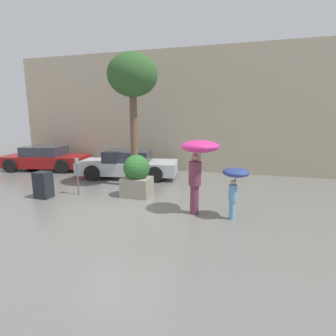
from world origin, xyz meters
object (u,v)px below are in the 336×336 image
at_px(person_adult, 199,156).
at_px(parked_car_far, 45,159).
at_px(parked_car_near, 128,165).
at_px(street_tree, 133,78).
at_px(person_child, 235,179).
at_px(parking_meter, 77,169).
at_px(planter_box, 137,176).
at_px(newspaper_box, 43,185).

height_order(person_adult, parked_car_far, person_adult).
relative_size(parked_car_near, street_tree, 0.92).
bearing_deg(person_adult, parked_car_far, 109.56).
relative_size(person_adult, parked_car_far, 0.45).
xyz_separation_m(person_child, parking_meter, (-5.38, 0.80, -0.18)).
xyz_separation_m(person_adult, parked_car_near, (-3.84, 3.74, -1.06)).
xyz_separation_m(planter_box, street_tree, (-0.60, 1.24, 3.41)).
relative_size(planter_box, parked_car_far, 0.32).
bearing_deg(parking_meter, parked_car_far, 141.10).
xyz_separation_m(planter_box, parked_car_far, (-6.50, 3.15, -0.14)).
bearing_deg(parking_meter, person_adult, -8.28).
distance_m(planter_box, person_child, 3.56).
xyz_separation_m(person_child, parked_car_far, (-9.82, 4.38, -0.53)).
xyz_separation_m(parked_car_near, street_tree, (0.93, -1.43, 3.56)).
distance_m(planter_box, person_adult, 2.70).
distance_m(street_tree, parking_meter, 3.90).
height_order(person_adult, newspaper_box, person_adult).
relative_size(parked_car_near, newspaper_box, 5.17).
xyz_separation_m(person_child, parked_car_near, (-4.85, 3.90, -0.53)).
relative_size(planter_box, parking_meter, 1.11).
height_order(person_child, parked_car_far, person_child).
bearing_deg(newspaper_box, parked_car_near, 68.77).
distance_m(parked_car_far, newspaper_box, 5.49).
xyz_separation_m(planter_box, newspaper_box, (-2.98, -1.06, -0.27)).
relative_size(parking_meter, newspaper_box, 1.45).
bearing_deg(person_child, parked_car_far, 99.68).
distance_m(planter_box, parked_car_near, 3.09).
bearing_deg(street_tree, parked_car_near, 123.01).
height_order(planter_box, parking_meter, planter_box).
relative_size(person_child, parking_meter, 1.06).
distance_m(person_adult, parking_meter, 4.47).
relative_size(person_adult, newspaper_box, 2.32).
bearing_deg(parked_car_near, parked_car_far, 74.93).
relative_size(planter_box, newspaper_box, 1.61).
bearing_deg(street_tree, parked_car_far, 162.09).
bearing_deg(newspaper_box, parking_meter, 34.63).
bearing_deg(person_child, parking_meter, 115.25).
height_order(parked_car_near, parking_meter, parking_meter).
relative_size(person_adult, person_child, 1.50).
height_order(planter_box, street_tree, street_tree).
bearing_deg(person_adult, parked_car_near, 90.90).
bearing_deg(person_child, planter_box, 103.42).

